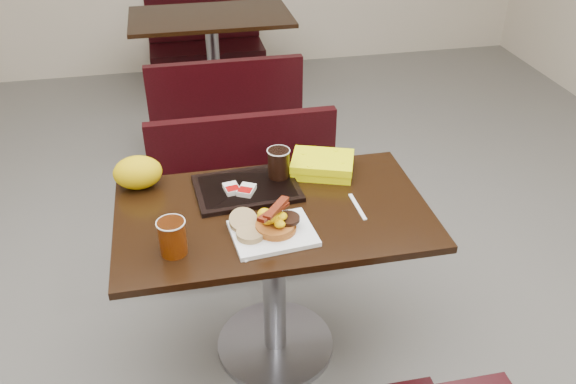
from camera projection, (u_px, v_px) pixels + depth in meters
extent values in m
cube|color=slate|center=(275.00, 346.00, 2.68)|extent=(6.00, 7.00, 0.01)
cube|color=white|center=(273.00, 233.00, 2.14)|extent=(0.32, 0.26, 0.02)
cylinder|color=#A94B1C|center=(276.00, 226.00, 2.13)|extent=(0.18, 0.18, 0.03)
cylinder|color=black|center=(288.00, 219.00, 2.13)|extent=(0.11, 0.11, 0.01)
ellipsoid|color=yellow|center=(271.00, 218.00, 2.10)|extent=(0.12, 0.11, 0.05)
cylinder|color=#A28055|center=(250.00, 234.00, 2.10)|extent=(0.12, 0.12, 0.02)
cylinder|color=#A28055|center=(243.00, 220.00, 2.15)|extent=(0.11, 0.11, 0.06)
cylinder|color=#7F3304|center=(173.00, 237.00, 2.02)|extent=(0.12, 0.12, 0.13)
cube|color=white|center=(357.00, 207.00, 2.29)|extent=(0.02, 0.18, 0.00)
cube|color=#C13908|center=(243.00, 206.00, 2.29)|extent=(0.05, 0.05, 0.01)
cube|color=#8C0504|center=(245.00, 213.00, 2.25)|extent=(0.04, 0.03, 0.01)
cube|color=black|center=(247.00, 188.00, 2.39)|extent=(0.43, 0.32, 0.02)
cube|color=silver|center=(232.00, 189.00, 2.35)|extent=(0.07, 0.08, 0.02)
cube|color=silver|center=(247.00, 190.00, 2.34)|extent=(0.09, 0.10, 0.02)
cylinder|color=black|center=(279.00, 163.00, 2.41)|extent=(0.09, 0.09, 0.12)
cube|color=#F6F704|center=(322.00, 165.00, 2.49)|extent=(0.30, 0.27, 0.07)
ellipsoid|color=#F3B208|center=(138.00, 172.00, 2.38)|extent=(0.23, 0.19, 0.14)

